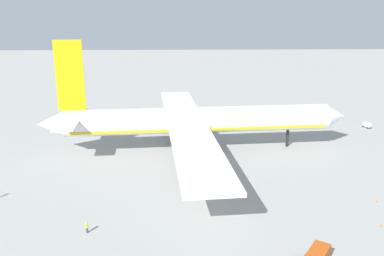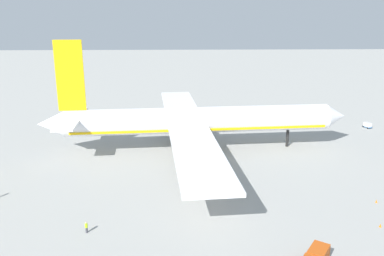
# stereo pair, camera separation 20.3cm
# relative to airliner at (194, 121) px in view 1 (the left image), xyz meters

# --- Properties ---
(ground_plane) EXTENTS (600.00, 600.00, 0.00)m
(ground_plane) POSITION_rel_airliner_xyz_m (1.45, 0.01, -7.10)
(ground_plane) COLOR #9E9E99
(airliner) EXTENTS (72.40, 78.34, 25.74)m
(airliner) POSITION_rel_airliner_xyz_m (0.00, 0.00, 0.00)
(airliner) COLOR white
(airliner) RESTS_ON ground
(baggage_cart_0) EXTENTS (2.10, 3.09, 1.54)m
(baggage_cart_0) POSITION_rel_airliner_xyz_m (50.27, 17.30, -6.26)
(baggage_cart_0) COLOR #26598C
(baggage_cart_0) RESTS_ON ground
(baggage_cart_1) EXTENTS (3.12, 1.84, 1.38)m
(baggage_cart_1) POSITION_rel_airliner_xyz_m (-35.98, 38.30, -6.34)
(baggage_cart_1) COLOR gray
(baggage_cart_1) RESTS_ON ground
(ground_worker_0) EXTENTS (0.41, 0.41, 1.69)m
(ground_worker_0) POSITION_rel_airliner_xyz_m (-17.16, -36.92, -6.24)
(ground_worker_0) COLOR #3F3F47
(ground_worker_0) RESTS_ON ground
(traffic_cone_0) EXTENTS (0.36, 0.36, 0.55)m
(traffic_cone_0) POSITION_rel_airliner_xyz_m (29.89, -29.01, -6.82)
(traffic_cone_0) COLOR orange
(traffic_cone_0) RESTS_ON ground
(traffic_cone_1) EXTENTS (0.36, 0.36, 0.55)m
(traffic_cone_1) POSITION_rel_airliner_xyz_m (26.54, -36.96, -6.82)
(traffic_cone_1) COLOR orange
(traffic_cone_1) RESTS_ON ground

